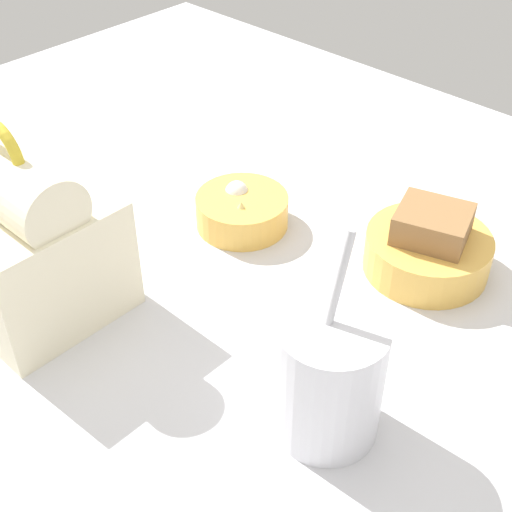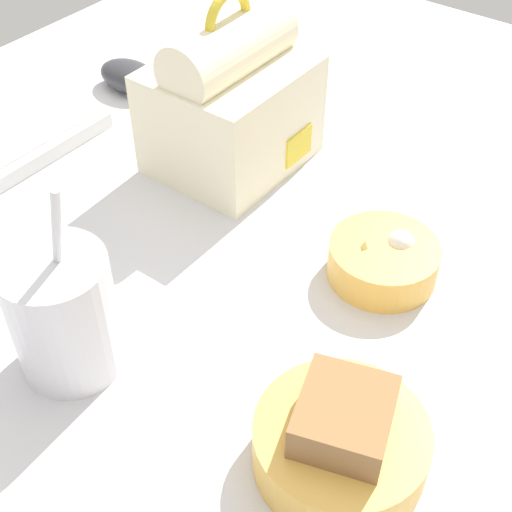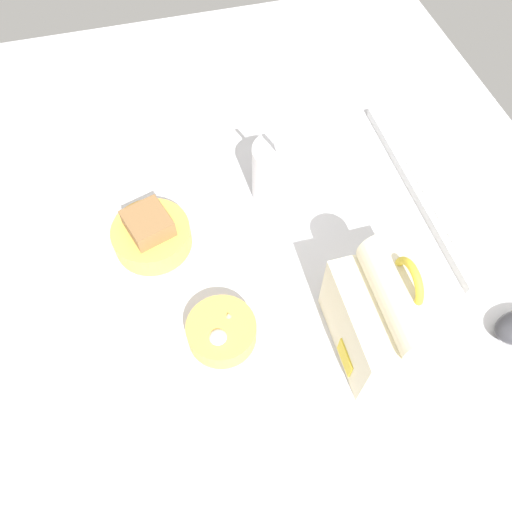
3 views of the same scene
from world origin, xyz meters
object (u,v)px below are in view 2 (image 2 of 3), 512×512
object	(u,v)px
lunch_bag	(231,102)
bento_bowl_snacks	(383,259)
bento_bowl_sandwich	(341,441)
computer_mouse	(130,76)
soup_cup	(63,313)

from	to	relation	value
lunch_bag	bento_bowl_snacks	bearing A→B (deg)	-105.04
lunch_bag	bento_bowl_sandwich	size ratio (longest dim) A/B	1.54
bento_bowl_sandwich	computer_mouse	xyz separation A→B (cm)	(29.84, 50.28, -0.97)
lunch_bag	computer_mouse	xyz separation A→B (cm)	(4.62, 20.34, -5.67)
soup_cup	computer_mouse	xyz separation A→B (cm)	(34.94, 27.67, -4.04)
soup_cup	bento_bowl_sandwich	size ratio (longest dim) A/B	1.45
lunch_bag	bento_bowl_snacks	xyz separation A→B (cm)	(-6.07, -22.60, -5.47)
bento_bowl_sandwich	computer_mouse	distance (cm)	58.48
lunch_bag	bento_bowl_snacks	distance (cm)	24.03
soup_cup	computer_mouse	bearing A→B (deg)	38.37
soup_cup	computer_mouse	distance (cm)	44.75
soup_cup	bento_bowl_snacks	bearing A→B (deg)	-32.20
bento_bowl_sandwich	bento_bowl_snacks	xyz separation A→B (cm)	(19.15, 7.34, -0.77)
bento_bowl_snacks	computer_mouse	bearing A→B (deg)	76.02
bento_bowl_sandwich	bento_bowl_snacks	bearing A→B (deg)	20.98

